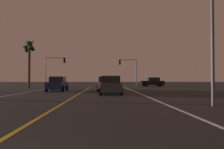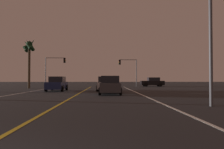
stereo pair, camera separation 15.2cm
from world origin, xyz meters
The scene contains 11 objects.
lane_edge_right centered at (5.84, 15.11, 0.00)m, with size 0.16×42.22×0.01m, color silver.
lane_edge_left centered at (-5.84, 15.11, 0.00)m, with size 0.16×42.22×0.01m, color silver.
lane_center_divider centered at (0.00, 15.11, 0.00)m, with size 0.16×42.22×0.01m, color gold.
car_crossing_side centered at (11.50, 37.43, 0.82)m, with size 4.30×2.02×1.70m.
car_ahead_far centered at (2.56, 23.03, 0.82)m, with size 2.02×4.30×1.70m.
car_oncoming centered at (-3.14, 22.87, 0.82)m, with size 2.02×4.30×1.70m.
car_lead_same_lane centered at (2.98, 17.32, 0.82)m, with size 2.02×4.30×1.70m.
traffic_light_near_right centered at (6.69, 36.72, 3.76)m, with size 3.40×0.36×5.02m.
traffic_light_near_left centered at (-6.55, 36.72, 3.99)m, with size 3.74×0.36×5.33m.
street_lamp_right_near centered at (7.54, 8.46, 4.56)m, with size 2.17×0.44×7.06m.
palm_tree_left_far centered at (-8.97, 30.12, 5.98)m, with size 2.08×2.05×7.67m.
Camera 2 is at (2.55, -2.42, 1.43)m, focal length 34.09 mm.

